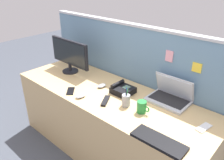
{
  "coord_description": "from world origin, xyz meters",
  "views": [
    {
      "loc": [
        1.32,
        -1.41,
        1.8
      ],
      "look_at": [
        0.0,
        0.05,
        0.84
      ],
      "focal_mm": 36.54,
      "sensor_mm": 36.0,
      "label": 1
    }
  ],
  "objects_px": {
    "computer_mouse_right_hand": "(81,96)",
    "cell_phone_black_slab": "(71,91)",
    "laptop": "(170,95)",
    "coffee_mug": "(142,107)",
    "computer_mouse_left_hand": "(102,86)",
    "desktop_monitor": "(69,54)",
    "keyboard_main": "(159,141)",
    "desk_phone": "(123,90)",
    "pen_cup": "(126,100)",
    "cell_phone_white_slab": "(204,128)",
    "tv_remote": "(105,101)"
  },
  "relations": [
    {
      "from": "computer_mouse_left_hand",
      "to": "pen_cup",
      "type": "height_order",
      "value": "pen_cup"
    },
    {
      "from": "laptop",
      "to": "desktop_monitor",
      "type": "bearing_deg",
      "value": -170.54
    },
    {
      "from": "laptop",
      "to": "coffee_mug",
      "type": "relative_size",
      "value": 3.15
    },
    {
      "from": "desktop_monitor",
      "to": "laptop",
      "type": "distance_m",
      "value": 1.21
    },
    {
      "from": "laptop",
      "to": "computer_mouse_right_hand",
      "type": "height_order",
      "value": "laptop"
    },
    {
      "from": "computer_mouse_right_hand",
      "to": "computer_mouse_left_hand",
      "type": "xyz_separation_m",
      "value": [
        0.0,
        0.28,
        0.0
      ]
    },
    {
      "from": "desktop_monitor",
      "to": "desk_phone",
      "type": "distance_m",
      "value": 0.8
    },
    {
      "from": "desk_phone",
      "to": "computer_mouse_left_hand",
      "type": "bearing_deg",
      "value": -167.07
    },
    {
      "from": "computer_mouse_left_hand",
      "to": "cell_phone_white_slab",
      "type": "height_order",
      "value": "computer_mouse_left_hand"
    },
    {
      "from": "keyboard_main",
      "to": "desk_phone",
      "type": "bearing_deg",
      "value": 148.82
    },
    {
      "from": "computer_mouse_left_hand",
      "to": "coffee_mug",
      "type": "distance_m",
      "value": 0.57
    },
    {
      "from": "desk_phone",
      "to": "tv_remote",
      "type": "xyz_separation_m",
      "value": [
        -0.01,
        -0.23,
        -0.02
      ]
    },
    {
      "from": "keyboard_main",
      "to": "coffee_mug",
      "type": "relative_size",
      "value": 3.32
    },
    {
      "from": "desk_phone",
      "to": "pen_cup",
      "type": "xyz_separation_m",
      "value": [
        0.17,
        -0.16,
        0.02
      ]
    },
    {
      "from": "computer_mouse_right_hand",
      "to": "cell_phone_white_slab",
      "type": "distance_m",
      "value": 1.09
    },
    {
      "from": "laptop",
      "to": "computer_mouse_right_hand",
      "type": "bearing_deg",
      "value": -141.05
    },
    {
      "from": "laptop",
      "to": "keyboard_main",
      "type": "distance_m",
      "value": 0.6
    },
    {
      "from": "computer_mouse_right_hand",
      "to": "desktop_monitor",
      "type": "bearing_deg",
      "value": 160.73
    },
    {
      "from": "desktop_monitor",
      "to": "computer_mouse_left_hand",
      "type": "xyz_separation_m",
      "value": [
        0.55,
        -0.04,
        -0.2
      ]
    },
    {
      "from": "computer_mouse_right_hand",
      "to": "cell_phone_black_slab",
      "type": "height_order",
      "value": "computer_mouse_right_hand"
    },
    {
      "from": "cell_phone_black_slab",
      "to": "cell_phone_white_slab",
      "type": "bearing_deg",
      "value": -29.09
    },
    {
      "from": "computer_mouse_right_hand",
      "to": "laptop",
      "type": "bearing_deg",
      "value": 50.14
    },
    {
      "from": "laptop",
      "to": "keyboard_main",
      "type": "bearing_deg",
      "value": -67.92
    },
    {
      "from": "cell_phone_black_slab",
      "to": "pen_cup",
      "type": "bearing_deg",
      "value": -27.85
    },
    {
      "from": "computer_mouse_right_hand",
      "to": "tv_remote",
      "type": "relative_size",
      "value": 0.59
    },
    {
      "from": "tv_remote",
      "to": "computer_mouse_left_hand",
      "type": "bearing_deg",
      "value": 112.08
    },
    {
      "from": "keyboard_main",
      "to": "computer_mouse_left_hand",
      "type": "distance_m",
      "value": 0.92
    },
    {
      "from": "laptop",
      "to": "cell_phone_black_slab",
      "type": "xyz_separation_m",
      "value": [
        -0.8,
        -0.51,
        -0.05
      ]
    },
    {
      "from": "desktop_monitor",
      "to": "coffee_mug",
      "type": "distance_m",
      "value": 1.13
    },
    {
      "from": "cell_phone_white_slab",
      "to": "tv_remote",
      "type": "height_order",
      "value": "tv_remote"
    },
    {
      "from": "keyboard_main",
      "to": "cell_phone_white_slab",
      "type": "bearing_deg",
      "value": 64.53
    },
    {
      "from": "desktop_monitor",
      "to": "pen_cup",
      "type": "distance_m",
      "value": 0.97
    },
    {
      "from": "pen_cup",
      "to": "keyboard_main",
      "type": "bearing_deg",
      "value": -24.6
    },
    {
      "from": "desktop_monitor",
      "to": "computer_mouse_right_hand",
      "type": "relative_size",
      "value": 5.88
    },
    {
      "from": "computer_mouse_left_hand",
      "to": "desktop_monitor",
      "type": "bearing_deg",
      "value": 178.54
    },
    {
      "from": "computer_mouse_right_hand",
      "to": "coffee_mug",
      "type": "distance_m",
      "value": 0.59
    },
    {
      "from": "keyboard_main",
      "to": "computer_mouse_left_hand",
      "type": "xyz_separation_m",
      "value": [
        -0.87,
        0.32,
        0.01
      ]
    },
    {
      "from": "desk_phone",
      "to": "keyboard_main",
      "type": "xyz_separation_m",
      "value": [
        0.64,
        -0.37,
        -0.02
      ]
    },
    {
      "from": "computer_mouse_left_hand",
      "to": "coffee_mug",
      "type": "height_order",
      "value": "coffee_mug"
    },
    {
      "from": "laptop",
      "to": "desk_phone",
      "type": "distance_m",
      "value": 0.45
    },
    {
      "from": "laptop",
      "to": "cell_phone_white_slab",
      "type": "height_order",
      "value": "laptop"
    },
    {
      "from": "computer_mouse_left_hand",
      "to": "tv_remote",
      "type": "bearing_deg",
      "value": -36.04
    },
    {
      "from": "desk_phone",
      "to": "tv_remote",
      "type": "relative_size",
      "value": 1.14
    },
    {
      "from": "keyboard_main",
      "to": "cell_phone_black_slab",
      "type": "bearing_deg",
      "value": 176.35
    },
    {
      "from": "desk_phone",
      "to": "coffee_mug",
      "type": "relative_size",
      "value": 1.66
    },
    {
      "from": "desktop_monitor",
      "to": "cell_phone_white_slab",
      "type": "height_order",
      "value": "desktop_monitor"
    },
    {
      "from": "laptop",
      "to": "coffee_mug",
      "type": "bearing_deg",
      "value": -103.11
    },
    {
      "from": "laptop",
      "to": "desk_phone",
      "type": "bearing_deg",
      "value": -155.71
    },
    {
      "from": "cell_phone_white_slab",
      "to": "coffee_mug",
      "type": "xyz_separation_m",
      "value": [
        -0.47,
        -0.14,
        0.05
      ]
    },
    {
      "from": "computer_mouse_right_hand",
      "to": "pen_cup",
      "type": "xyz_separation_m",
      "value": [
        0.4,
        0.17,
        0.04
      ]
    }
  ]
}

